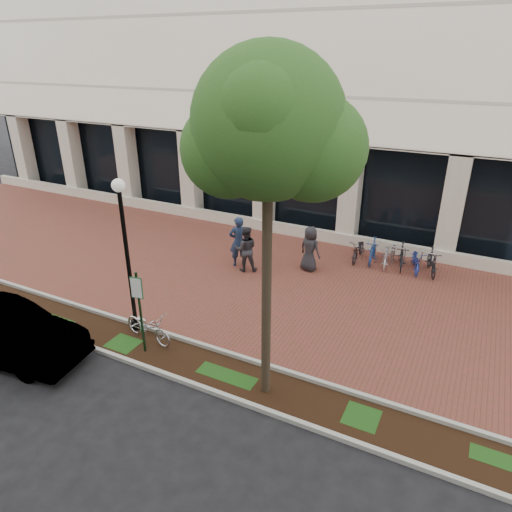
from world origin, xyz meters
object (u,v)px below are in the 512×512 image
at_px(street_tree, 271,134).
at_px(bike_rack_cluster, 393,255).
at_px(locked_bicycle, 148,326).
at_px(pedestrian_mid, 246,249).
at_px(pedestrian_right, 310,249).
at_px(bollard, 393,253).
at_px(sedan_near_curb, 5,333).
at_px(parking_sign, 139,303).
at_px(pedestrian_left, 239,242).
at_px(lamppost, 126,249).

xyz_separation_m(street_tree, bike_rack_cluster, (1.27, 8.55, -5.71)).
height_order(locked_bicycle, bike_rack_cluster, bike_rack_cluster).
bearing_deg(locked_bicycle, pedestrian_mid, 4.92).
bearing_deg(pedestrian_right, bike_rack_cluster, -130.30).
bearing_deg(bike_rack_cluster, bollard, 93.72).
height_order(bike_rack_cluster, sedan_near_curb, sedan_near_curb).
height_order(parking_sign, bollard, parking_sign).
relative_size(parking_sign, bollard, 2.83).
bearing_deg(pedestrian_left, bike_rack_cluster, 166.29).
bearing_deg(pedestrian_mid, pedestrian_left, -59.33).
bearing_deg(pedestrian_mid, parking_sign, 60.90).
height_order(lamppost, pedestrian_left, lamppost).
xyz_separation_m(parking_sign, pedestrian_right, (2.21, 6.92, -0.69)).
bearing_deg(bollard, bike_rack_cluster, -78.76).
xyz_separation_m(street_tree, bollard, (1.22, 8.82, -5.73)).
bearing_deg(pedestrian_right, lamppost, 79.91).
distance_m(pedestrian_right, sedan_near_curb, 10.25).
distance_m(pedestrian_right, bike_rack_cluster, 3.31).
relative_size(locked_bicycle, pedestrian_mid, 0.99).
bearing_deg(sedan_near_curb, bike_rack_cluster, -45.42).
bearing_deg(pedestrian_right, parking_sign, 89.68).
xyz_separation_m(pedestrian_mid, bike_rack_cluster, (4.88, 2.88, -0.43)).
height_order(lamppost, sedan_near_curb, lamppost).
bearing_deg(sedan_near_curb, pedestrian_left, -27.18).
bearing_deg(pedestrian_right, bollard, -126.00).
relative_size(lamppost, pedestrian_right, 2.64).
relative_size(pedestrian_mid, bike_rack_cluster, 0.50).
bearing_deg(pedestrian_mid, bollard, -174.93).
distance_m(lamppost, pedestrian_right, 7.11).
xyz_separation_m(lamppost, locked_bicycle, (0.73, -0.30, -2.13)).
xyz_separation_m(pedestrian_mid, pedestrian_right, (2.11, 1.13, -0.01)).
xyz_separation_m(pedestrian_mid, sedan_near_curb, (-3.27, -7.59, -0.14)).
bearing_deg(bike_rack_cluster, locked_bicycle, -130.15).
height_order(lamppost, bollard, lamppost).
distance_m(street_tree, pedestrian_mid, 8.55).
bearing_deg(pedestrian_mid, pedestrian_right, -179.83).
bearing_deg(pedestrian_right, pedestrian_left, 35.77).
bearing_deg(street_tree, pedestrian_right, 102.49).
relative_size(lamppost, locked_bicycle, 2.64).
bearing_deg(pedestrian_right, sedan_near_curb, 75.77).
relative_size(pedestrian_right, bollard, 2.01).
bearing_deg(pedestrian_left, pedestrian_right, 158.66).
xyz_separation_m(pedestrian_left, sedan_near_curb, (-2.81, -7.87, -0.25)).
bearing_deg(street_tree, bike_rack_cluster, 81.56).
bearing_deg(bike_rack_cluster, sedan_near_curb, -135.42).
distance_m(street_tree, pedestrian_right, 8.75).
bearing_deg(pedestrian_right, street_tree, 119.91).
bearing_deg(lamppost, parking_sign, -39.38).
xyz_separation_m(pedestrian_left, bike_rack_cluster, (5.34, 2.60, -0.54)).
bearing_deg(sedan_near_curb, locked_bicycle, -59.24).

